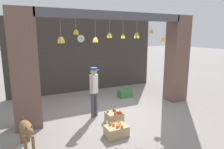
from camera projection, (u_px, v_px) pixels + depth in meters
The scene contains 12 objects.
ground_plane at pixel (118, 114), 6.55m from camera, with size 60.00×60.00×0.00m, color gray.
shop_back_wall at pixel (86, 56), 9.00m from camera, with size 6.70×0.12×3.23m, color #38332D.
shop_pillar_left at pixel (24, 70), 5.33m from camera, with size 0.70×0.60×3.23m, color brown.
shop_pillar_right at pixel (177, 59), 7.66m from camera, with size 0.70×0.60×3.23m, color brown.
storefront_awning at pixel (117, 18), 6.06m from camera, with size 4.80×0.30×0.95m.
dog at pixel (26, 129), 4.49m from camera, with size 0.35×0.96×0.68m.
shopkeeper at pixel (94, 89), 6.14m from camera, with size 0.32×0.30×1.57m.
fruit_crate_oranges at pixel (116, 130), 5.11m from camera, with size 0.57×0.40×0.33m.
fruit_crate_apples at pixel (114, 117), 5.90m from camera, with size 0.47×0.40×0.37m.
produce_box_green at pixel (125, 93), 8.27m from camera, with size 0.54×0.35×0.30m, color #387A42.
water_bottle at pixel (107, 124), 5.49m from camera, with size 0.06×0.06×0.27m.
wall_clock at pixel (81, 39), 8.68m from camera, with size 0.34×0.03×0.34m.
Camera 1 is at (-2.90, -5.45, 2.56)m, focal length 32.00 mm.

